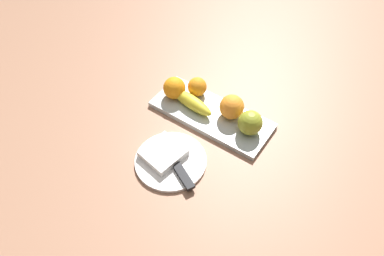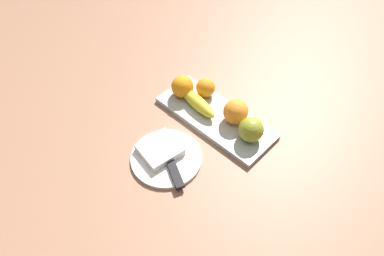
# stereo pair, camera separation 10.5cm
# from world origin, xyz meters

# --- Properties ---
(ground_plane) EXTENTS (2.40, 2.40, 0.00)m
(ground_plane) POSITION_xyz_m (0.00, 0.00, 0.00)
(ground_plane) COLOR #9A6B51
(fruit_tray) EXTENTS (0.38, 0.15, 0.02)m
(fruit_tray) POSITION_xyz_m (0.02, 0.03, 0.01)
(fruit_tray) COLOR #B4BEBF
(fruit_tray) RESTS_ON ground_plane
(apple) EXTENTS (0.07, 0.07, 0.07)m
(apple) POSITION_xyz_m (-0.11, 0.03, 0.05)
(apple) COLOR olive
(apple) RESTS_ON fruit_tray
(banana) EXTENTS (0.17, 0.06, 0.04)m
(banana) POSITION_xyz_m (0.09, 0.05, 0.04)
(banana) COLOR yellow
(banana) RESTS_ON fruit_tray
(orange_near_apple) EXTENTS (0.08, 0.08, 0.08)m
(orange_near_apple) POSITION_xyz_m (-0.03, 0.01, 0.05)
(orange_near_apple) COLOR orange
(orange_near_apple) RESTS_ON fruit_tray
(orange_near_banana) EXTENTS (0.07, 0.07, 0.07)m
(orange_near_banana) POSITION_xyz_m (0.16, 0.04, 0.05)
(orange_near_banana) COLOR orange
(orange_near_banana) RESTS_ON fruit_tray
(orange_center) EXTENTS (0.06, 0.06, 0.06)m
(orange_center) POSITION_xyz_m (0.11, -0.01, 0.05)
(orange_center) COLOR orange
(orange_center) RESTS_ON fruit_tray
(dinner_plate) EXTENTS (0.20, 0.20, 0.01)m
(dinner_plate) POSITION_xyz_m (0.02, 0.25, 0.01)
(dinner_plate) COLOR white
(dinner_plate) RESTS_ON ground_plane
(folded_napkin) EXTENTS (0.12, 0.12, 0.02)m
(folded_napkin) POSITION_xyz_m (0.05, 0.25, 0.02)
(folded_napkin) COLOR white
(folded_napkin) RESTS_ON dinner_plate
(knife) EXTENTS (0.17, 0.10, 0.01)m
(knife) POSITION_xyz_m (-0.03, 0.27, 0.02)
(knife) COLOR silver
(knife) RESTS_ON dinner_plate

